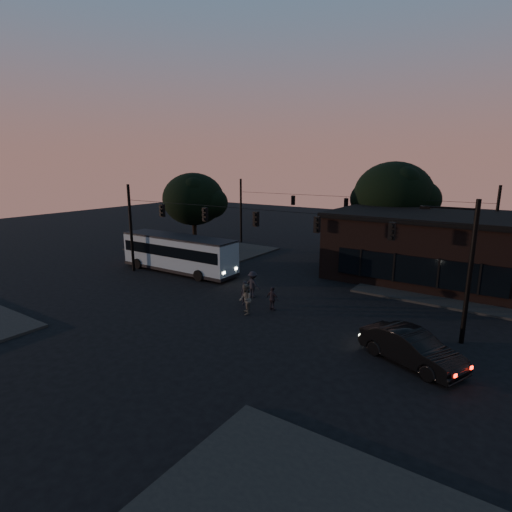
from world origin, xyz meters
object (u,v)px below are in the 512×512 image
Objects in this scene: bus at (179,252)px; pedestrian_c at (273,299)px; car at (411,348)px; pedestrian_a at (245,293)px; building at (432,246)px; pedestrian_b at (245,299)px; pedestrian_d at (253,284)px.

bus reaches higher than pedestrian_c.
pedestrian_a is at bearing 101.68° from car.
bus is 2.28× the size of car.
building is 9.32× the size of pedestrian_a.
building is at bearing 56.75° from pedestrian_a.
bus is at bearing -9.47° from pedestrian_c.
pedestrian_b is (-7.78, -14.95, -1.74)m from building.
building is 1.37× the size of bus.
pedestrian_b reaches higher than car.
pedestrian_d is (-0.52, 1.71, 0.11)m from pedestrian_a.
bus is 7.19× the size of pedestrian_c.
bus is (-18.45, -9.96, -0.94)m from building.
pedestrian_d reaches higher than pedestrian_a.
pedestrian_b is (-10.11, 0.85, 0.15)m from car.
pedestrian_a reaches higher than car.
pedestrian_c is 0.83× the size of pedestrian_d.
pedestrian_a is at bearing -122.53° from building.
car is 2.55× the size of pedestrian_b.
car is 2.64× the size of pedestrian_d.
building is at bearing 30.83° from car.
building is 20.99m from bus.
bus is at bearing -151.65° from building.
building reaches higher than car.
pedestrian_b is at bearing -117.50° from building.
bus reaches higher than pedestrian_b.
pedestrian_d reaches higher than pedestrian_c.
bus is 6.79× the size of pedestrian_a.
pedestrian_c is (1.04, 1.53, -0.19)m from pedestrian_b.
pedestrian_b is 1.03× the size of pedestrian_d.
pedestrian_a is (-11.06, 2.11, 0.01)m from car.
pedestrian_a is at bearing -178.76° from pedestrian_b.
building is at bearing 116.49° from pedestrian_b.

